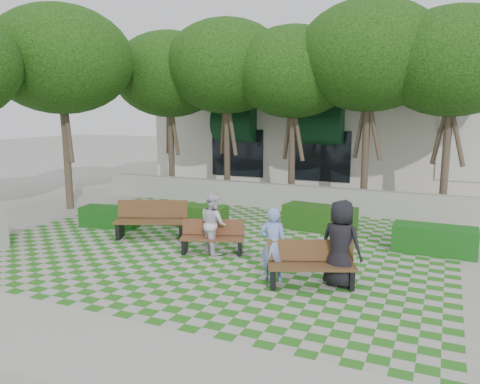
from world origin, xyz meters
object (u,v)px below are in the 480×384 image
at_px(person_blue, 273,244).
at_px(person_white, 213,223).
at_px(hedge_midleft, 197,216).
at_px(person_dark, 341,243).
at_px(bench_mid, 213,237).
at_px(hedge_midright, 319,218).
at_px(hedge_west, 110,217).
at_px(bench_east, 311,265).
at_px(bench_west, 151,220).
at_px(hedge_east, 434,240).

relative_size(person_blue, person_white, 1.04).
relative_size(hedge_midleft, person_dark, 1.02).
xyz_separation_m(bench_mid, hedge_midright, (1.90, 3.33, -0.03)).
distance_m(hedge_midright, hedge_west, 6.44).
bearing_deg(bench_east, person_white, 134.60).
height_order(bench_west, person_dark, person_dark).
height_order(bench_mid, hedge_midright, bench_mid).
relative_size(bench_east, hedge_midright, 0.88).
relative_size(bench_east, hedge_west, 1.04).
bearing_deg(person_dark, hedge_west, -1.05).
xyz_separation_m(hedge_east, hedge_midleft, (-6.87, 0.08, -0.03)).
bearing_deg(hedge_west, hedge_east, 7.01).
height_order(bench_east, hedge_east, bench_east).
bearing_deg(person_blue, bench_west, -30.25).
bearing_deg(hedge_midleft, person_blue, -43.19).
height_order(hedge_east, person_dark, person_dark).
xyz_separation_m(bench_east, hedge_west, (-7.04, 2.32, -0.14)).
relative_size(bench_mid, person_blue, 1.05).
height_order(hedge_midright, hedge_west, hedge_midright).
bearing_deg(hedge_midleft, bench_mid, -53.34).
xyz_separation_m(bench_east, bench_west, (-5.12, 1.76, 0.06)).
height_order(bench_mid, hedge_midleft, bench_mid).
height_order(bench_east, person_dark, person_dark).
xyz_separation_m(bench_west, hedge_east, (7.36, 1.70, -0.16)).
xyz_separation_m(bench_west, person_dark, (5.66, -1.51, 0.40)).
relative_size(bench_east, bench_west, 0.89).
xyz_separation_m(hedge_east, hedge_west, (-9.28, -1.14, -0.04)).
bearing_deg(hedge_west, person_white, -14.84).
height_order(person_dark, person_white, person_dark).
bearing_deg(hedge_midright, hedge_east, -18.18).
distance_m(bench_mid, hedge_west, 4.30).
relative_size(hedge_midleft, person_white, 1.19).
relative_size(bench_mid, hedge_west, 0.94).
bearing_deg(person_dark, bench_east, 39.20).
height_order(bench_west, person_blue, person_blue).
distance_m(hedge_midleft, person_white, 2.95).
relative_size(bench_mid, hedge_midright, 0.79).
bearing_deg(bench_mid, person_dark, -34.63).
height_order(bench_east, bench_west, bench_west).
bearing_deg(hedge_east, bench_west, -166.99).
bearing_deg(bench_mid, hedge_midleft, 107.46).
bearing_deg(person_blue, hedge_west, -28.31).
bearing_deg(person_white, person_dark, -157.43).
height_order(bench_mid, person_blue, person_blue).
bearing_deg(bench_east, person_blue, 160.45).
bearing_deg(bench_mid, person_blue, -50.08).
distance_m(bench_east, person_blue, 0.89).
relative_size(bench_mid, person_dark, 0.93).
distance_m(bench_west, hedge_west, 2.01).
relative_size(bench_east, hedge_east, 0.93).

